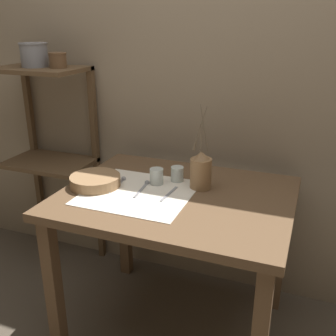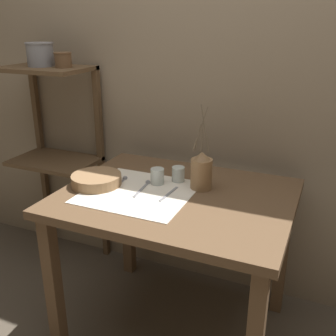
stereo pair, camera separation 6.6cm
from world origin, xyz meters
name	(u,v)px [view 2 (the right image)]	position (x,y,z in m)	size (l,w,h in m)	color
ground_plane	(175,327)	(0.00, 0.00, 0.00)	(12.00, 12.00, 0.00)	brown
stone_wall_back	(214,83)	(0.00, 0.53, 1.20)	(7.00, 0.06, 2.40)	gray
wooden_table	(176,215)	(0.00, 0.00, 0.66)	(1.05, 0.83, 0.77)	brown
wooden_shelf_unit	(56,131)	(-0.94, 0.35, 0.88)	(0.51, 0.34, 1.27)	brown
linen_cloth	(139,192)	(-0.17, -0.05, 0.77)	(0.49, 0.46, 0.00)	silver
pitcher_with_flowers	(201,171)	(0.08, 0.10, 0.86)	(0.10, 0.10, 0.40)	olive
wooden_bowl	(96,180)	(-0.39, -0.06, 0.80)	(0.24, 0.24, 0.05)	#8E6B47
glass_tumbler_near	(157,176)	(-0.13, 0.07, 0.81)	(0.07, 0.07, 0.08)	#B7C1BC
glass_tumbler_far	(178,174)	(-0.05, 0.14, 0.81)	(0.06, 0.06, 0.07)	#B7C1BC
spoon_inner	(122,181)	(-0.30, 0.02, 0.78)	(0.03, 0.19, 0.02)	gray
spoon_outer	(145,185)	(-0.17, 0.02, 0.78)	(0.03, 0.19, 0.02)	gray
knife_center	(169,194)	(-0.03, -0.03, 0.78)	(0.02, 0.17, 0.00)	gray
metal_pot_large	(40,54)	(-0.96, 0.30, 1.34)	(0.16, 0.16, 0.13)	gray
metal_pot_small	(63,59)	(-0.80, 0.30, 1.31)	(0.10, 0.10, 0.08)	brown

